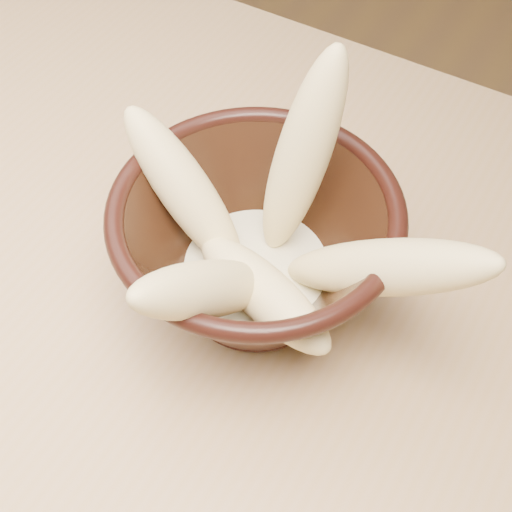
% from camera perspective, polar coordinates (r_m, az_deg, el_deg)
% --- Properties ---
extents(table, '(1.20, 0.80, 0.75)m').
position_cam_1_polar(table, '(0.73, -10.31, -3.70)').
color(table, tan).
rests_on(table, ground).
extents(bowl, '(0.23, 0.23, 0.12)m').
position_cam_1_polar(bowl, '(0.57, 0.00, 0.65)').
color(bowl, black).
rests_on(bowl, table).
extents(milk_puddle, '(0.13, 0.13, 0.02)m').
position_cam_1_polar(milk_puddle, '(0.59, 0.00, -1.16)').
color(milk_puddle, beige).
rests_on(milk_puddle, bowl).
extents(banana_upright, '(0.07, 0.10, 0.19)m').
position_cam_1_polar(banana_upright, '(0.55, 3.73, 8.01)').
color(banana_upright, '#F9E393').
rests_on(banana_upright, bowl).
extents(banana_left, '(0.15, 0.07, 0.14)m').
position_cam_1_polar(banana_left, '(0.57, -5.73, 5.31)').
color(banana_left, '#F9E393').
rests_on(banana_left, bowl).
extents(banana_right, '(0.18, 0.05, 0.16)m').
position_cam_1_polar(banana_right, '(0.52, 10.02, -0.92)').
color(banana_right, '#F9E393').
rests_on(banana_right, bowl).
extents(banana_across, '(0.15, 0.09, 0.05)m').
position_cam_1_polar(banana_across, '(0.54, 0.55, -2.93)').
color(banana_across, '#F9E393').
rests_on(banana_across, bowl).
extents(banana_front, '(0.07, 0.16, 0.15)m').
position_cam_1_polar(banana_front, '(0.50, -3.81, -2.66)').
color(banana_front, '#F9E393').
rests_on(banana_front, bowl).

